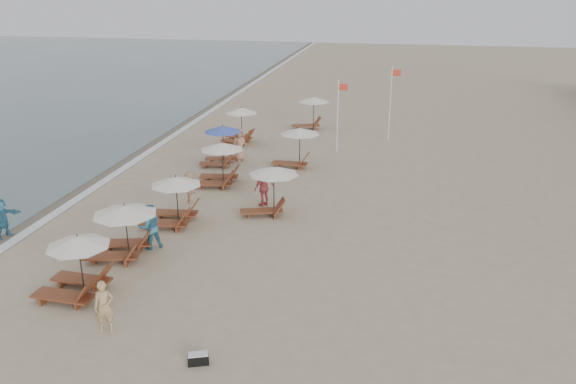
% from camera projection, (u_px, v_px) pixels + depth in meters
% --- Properties ---
extents(ground, '(160.00, 160.00, 0.00)m').
position_uv_depth(ground, '(281.00, 271.00, 21.40)').
color(ground, tan).
rests_on(ground, ground).
extents(wet_sand_band, '(3.20, 140.00, 0.01)m').
position_uv_depth(wet_sand_band, '(100.00, 169.00, 32.92)').
color(wet_sand_band, '#6B5E4C').
rests_on(wet_sand_band, ground).
extents(foam_line, '(0.50, 140.00, 0.02)m').
position_uv_depth(foam_line, '(122.00, 170.00, 32.67)').
color(foam_line, white).
rests_on(foam_line, ground).
extents(lounger_station_0, '(2.59, 2.10, 2.19)m').
position_uv_depth(lounger_station_0, '(74.00, 268.00, 19.47)').
color(lounger_station_0, brown).
rests_on(lounger_station_0, ground).
extents(lounger_station_1, '(2.79, 2.43, 2.10)m').
position_uv_depth(lounger_station_1, '(121.00, 231.00, 22.21)').
color(lounger_station_1, brown).
rests_on(lounger_station_1, ground).
extents(lounger_station_2, '(2.64, 2.18, 2.17)m').
position_uv_depth(lounger_station_2, '(171.00, 202.00, 25.18)').
color(lounger_station_2, brown).
rests_on(lounger_station_2, ground).
extents(lounger_station_3, '(2.63, 2.21, 2.25)m').
position_uv_depth(lounger_station_3, '(218.00, 165.00, 29.99)').
color(lounger_station_3, brown).
rests_on(lounger_station_3, ground).
extents(lounger_station_4, '(2.41, 2.12, 2.31)m').
position_uv_depth(lounger_station_4, '(220.00, 145.00, 33.14)').
color(lounger_station_4, brown).
rests_on(lounger_station_4, ground).
extents(lounger_station_5, '(2.39, 2.21, 2.31)m').
position_uv_depth(lounger_station_5, '(239.00, 126.00, 37.67)').
color(lounger_station_5, brown).
rests_on(lounger_station_5, ground).
extents(inland_station_0, '(2.69, 2.24, 2.22)m').
position_uv_depth(inland_station_0, '(269.00, 186.00, 26.04)').
color(inland_station_0, brown).
rests_on(inland_station_0, ground).
extents(inland_station_1, '(2.70, 2.24, 2.22)m').
position_uv_depth(inland_station_1, '(295.00, 144.00, 32.76)').
color(inland_station_1, brown).
rests_on(inland_station_1, ground).
extents(inland_station_2, '(2.72, 2.24, 2.22)m').
position_uv_depth(inland_station_2, '(310.00, 109.00, 41.24)').
color(inland_station_2, brown).
rests_on(inland_station_2, ground).
extents(beachgoer_near, '(0.70, 0.58, 1.63)m').
position_uv_depth(beachgoer_near, '(104.00, 306.00, 17.56)').
color(beachgoer_near, tan).
rests_on(beachgoer_near, ground).
extents(beachgoer_mid_a, '(1.13, 1.11, 1.84)m').
position_uv_depth(beachgoer_mid_a, '(150.00, 227.00, 22.94)').
color(beachgoer_mid_a, teal).
rests_on(beachgoer_mid_a, ground).
extents(beachgoer_mid_b, '(1.11, 1.12, 1.55)m').
position_uv_depth(beachgoer_mid_b, '(190.00, 188.00, 27.62)').
color(beachgoer_mid_b, '#916C4A').
rests_on(beachgoer_mid_b, ground).
extents(beachgoer_far_a, '(1.02, 1.08, 1.80)m').
position_uv_depth(beachgoer_far_a, '(264.00, 187.00, 27.28)').
color(beachgoer_far_a, '#C54E51').
rests_on(beachgoer_far_a, ground).
extents(beachgoer_far_b, '(1.05, 1.10, 1.90)m').
position_uv_depth(beachgoer_far_b, '(240.00, 144.00, 34.13)').
color(beachgoer_far_b, '#A6755A').
rests_on(beachgoer_far_b, ground).
extents(waterline_walker, '(1.03, 1.63, 1.68)m').
position_uv_depth(waterline_walker, '(2.00, 218.00, 23.97)').
color(waterline_walker, teal).
rests_on(waterline_walker, ground).
extents(duffel_bag, '(0.64, 0.47, 0.32)m').
position_uv_depth(duffel_bag, '(198.00, 359.00, 16.23)').
color(duffel_bag, black).
rests_on(duffel_bag, ground).
extents(flag_pole_near, '(0.60, 0.08, 4.38)m').
position_uv_depth(flag_pole_near, '(338.00, 113.00, 35.31)').
color(flag_pole_near, silver).
rests_on(flag_pole_near, ground).
extents(flag_pole_far, '(0.60, 0.08, 4.78)m').
position_uv_depth(flag_pole_far, '(391.00, 100.00, 37.98)').
color(flag_pole_far, silver).
rests_on(flag_pole_far, ground).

